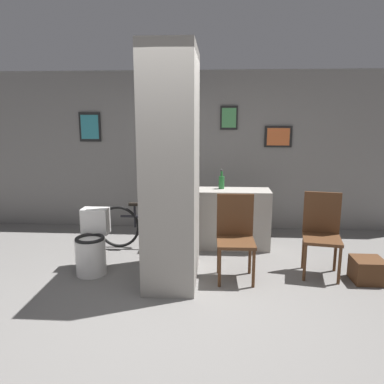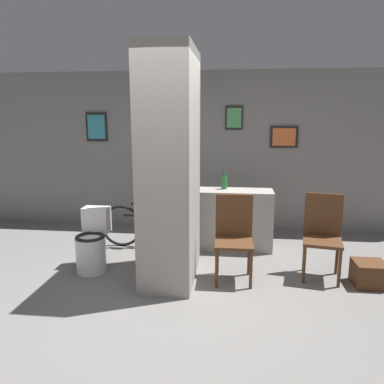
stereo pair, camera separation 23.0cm
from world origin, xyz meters
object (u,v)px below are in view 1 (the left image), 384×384
(toilet, at_px, (92,246))
(chair_near_pillar, at_px, (235,234))
(bottle_tall, at_px, (221,182))
(chair_by_doorway, at_px, (322,231))
(bicycle, at_px, (152,226))

(toilet, distance_m, chair_near_pillar, 1.74)
(toilet, distance_m, bottle_tall, 2.01)
(chair_near_pillar, height_order, chair_by_doorway, same)
(bicycle, bearing_deg, toilet, -123.37)
(toilet, xyz_separation_m, bicycle, (0.58, 0.89, -0.00))
(chair_by_doorway, xyz_separation_m, bicycle, (-2.18, 0.74, -0.21))
(toilet, height_order, chair_near_pillar, chair_near_pillar)
(chair_by_doorway, bearing_deg, toilet, -166.85)
(bicycle, bearing_deg, chair_by_doorway, -18.74)
(toilet, xyz_separation_m, chair_by_doorway, (2.76, 0.15, 0.21))
(toilet, xyz_separation_m, bottle_tall, (1.57, 1.09, 0.63))
(toilet, relative_size, chair_by_doorway, 0.77)
(toilet, height_order, bottle_tall, bottle_tall)
(chair_near_pillar, distance_m, bicycle, 1.48)
(chair_by_doorway, distance_m, bottle_tall, 1.57)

